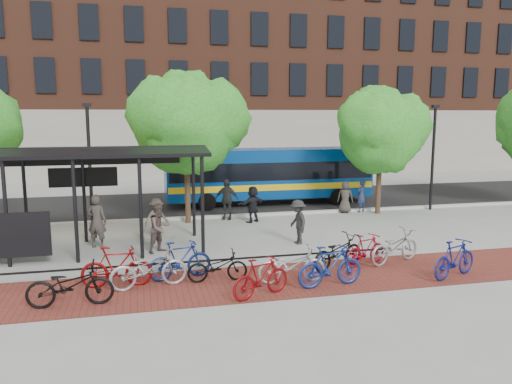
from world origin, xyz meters
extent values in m
plane|color=#9E9E99|center=(0.00, 0.00, 0.00)|extent=(160.00, 160.00, 0.00)
cube|color=black|center=(0.00, 8.00, 0.01)|extent=(160.00, 8.00, 0.01)
cube|color=#B7B7B2|center=(0.00, 4.00, 0.06)|extent=(160.00, 0.25, 0.12)
cube|color=maroon|center=(-2.00, -5.00, 0.00)|extent=(24.00, 3.00, 0.01)
cube|color=black|center=(-3.30, -4.10, 0.00)|extent=(12.00, 0.05, 0.95)
cube|color=brown|center=(10.00, 26.00, 10.00)|extent=(55.00, 14.00, 20.00)
cube|color=#7A664C|center=(-16.00, 40.00, 15.00)|extent=(22.00, 22.00, 30.00)
cylinder|color=black|center=(-9.00, -1.85, 1.65)|extent=(0.12, 0.12, 3.30)
cylinder|color=black|center=(-9.00, 0.85, 1.65)|extent=(0.12, 0.12, 3.30)
cylinder|color=black|center=(-7.00, -1.85, 1.65)|extent=(0.12, 0.12, 3.30)
cylinder|color=black|center=(-7.00, 0.85, 1.65)|extent=(0.12, 0.12, 3.30)
cylinder|color=black|center=(-5.00, -1.85, 1.65)|extent=(0.12, 0.12, 3.30)
cylinder|color=black|center=(-5.00, 0.85, 1.65)|extent=(0.12, 0.12, 3.30)
cylinder|color=black|center=(-3.00, -1.85, 1.65)|extent=(0.12, 0.12, 3.30)
cylinder|color=black|center=(-3.00, 0.85, 1.65)|extent=(0.12, 0.12, 3.30)
cube|color=black|center=(-8.00, -1.20, 3.45)|extent=(10.60, 1.65, 0.29)
cube|color=black|center=(-8.00, 0.20, 3.45)|extent=(10.60, 1.65, 0.29)
cube|color=black|center=(-8.00, 0.90, 3.05)|extent=(9.00, 0.10, 0.40)
cube|color=black|center=(-7.00, 0.95, 2.40)|extent=(2.40, 0.12, 0.70)
cube|color=#FF7200|center=(-7.00, 1.03, 2.40)|extent=(2.20, 0.02, 0.55)
cylinder|color=#382619|center=(-3.00, 3.30, 1.26)|extent=(0.24, 0.24, 2.52)
sphere|color=#28751F|center=(-3.00, 3.30, 4.20)|extent=(4.20, 4.20, 4.20)
sphere|color=#28751F|center=(-1.95, 3.50, 4.50)|extent=(3.36, 3.36, 3.36)
sphere|color=#28751F|center=(-3.84, 3.00, 4.60)|extent=(3.15, 3.15, 3.15)
sphere|color=#28751F|center=(-2.90, 3.70, 5.00)|extent=(2.94, 2.94, 2.94)
cylinder|color=#382619|center=(6.00, 3.30, 1.14)|extent=(0.24, 0.24, 2.27)
sphere|color=#28751F|center=(6.00, 3.30, 3.79)|extent=(3.80, 3.80, 3.80)
sphere|color=#28751F|center=(6.95, 3.50, 4.09)|extent=(3.04, 3.04, 3.04)
sphere|color=#28751F|center=(5.24, 3.00, 4.20)|extent=(2.85, 2.85, 2.85)
sphere|color=#28751F|center=(6.10, 3.70, 4.59)|extent=(2.66, 2.66, 2.66)
cylinder|color=black|center=(-7.00, 3.60, 2.50)|extent=(0.14, 0.14, 5.00)
cube|color=black|center=(-7.00, 3.60, 5.05)|extent=(0.35, 0.20, 0.15)
cylinder|color=black|center=(9.00, 3.60, 2.50)|extent=(0.14, 0.14, 5.00)
cube|color=black|center=(9.00, 3.60, 5.05)|extent=(0.35, 0.20, 0.15)
cube|color=navy|center=(1.61, 7.03, 1.63)|extent=(10.74, 2.35, 2.46)
cube|color=black|center=(1.61, 7.03, 1.83)|extent=(10.52, 2.39, 0.89)
cube|color=yellow|center=(1.61, 7.03, 1.03)|extent=(10.63, 2.40, 0.31)
cube|color=navy|center=(1.61, 7.03, 2.82)|extent=(10.52, 2.12, 0.16)
cylinder|color=black|center=(-1.82, 5.86, 0.43)|extent=(0.86, 0.25, 0.86)
cylinder|color=black|center=(-1.82, 8.18, 0.43)|extent=(0.86, 0.25, 0.86)
cylinder|color=black|center=(5.05, 5.87, 0.43)|extent=(0.86, 0.25, 0.86)
cylinder|color=black|center=(5.05, 8.20, 0.43)|extent=(0.86, 0.25, 0.86)
imported|color=black|center=(-6.75, -5.69, 0.54)|extent=(2.07, 0.73, 1.08)
imported|color=maroon|center=(-5.69, -4.52, 0.57)|extent=(1.93, 0.63, 1.14)
imported|color=#9C9C9E|center=(-4.85, -4.77, 0.55)|extent=(2.21, 1.13, 1.11)
imported|color=navy|center=(-3.96, -4.22, 0.56)|extent=(1.92, 0.93, 1.11)
imported|color=black|center=(-2.96, -4.69, 0.44)|extent=(1.71, 0.64, 0.89)
imported|color=maroon|center=(-2.06, -6.15, 0.53)|extent=(1.80, 1.14, 1.05)
imported|color=silver|center=(-0.94, -5.25, 0.51)|extent=(1.97, 0.75, 1.02)
imported|color=navy|center=(-0.03, -5.81, 0.58)|extent=(1.98, 0.78, 1.16)
imported|color=black|center=(0.80, -4.35, 0.52)|extent=(2.10, 1.44, 1.05)
imported|color=maroon|center=(1.79, -4.22, 0.50)|extent=(1.71, 1.03, 0.99)
imported|color=#969799|center=(2.78, -4.21, 0.54)|extent=(2.16, 1.37, 1.07)
imported|color=navy|center=(3.75, -5.91, 0.56)|extent=(1.93, 1.17, 1.12)
imported|color=#3E3731|center=(-6.52, -0.13, 0.96)|extent=(0.82, 0.69, 1.92)
imported|color=brown|center=(-4.42, 0.85, 0.76)|extent=(1.13, 0.91, 1.52)
imported|color=#2B2B2B|center=(-1.24, 3.60, 0.91)|extent=(1.15, 0.87, 1.82)
imported|color=black|center=(-0.24, 2.75, 0.79)|extent=(1.51, 1.13, 1.59)
imported|color=#3C3630|center=(4.54, 3.80, 0.77)|extent=(0.89, 0.77, 1.54)
imported|color=#212E4F|center=(5.37, 3.80, 0.78)|extent=(0.68, 0.60, 1.56)
imported|color=#51413C|center=(-4.40, -1.22, 0.85)|extent=(1.04, 1.00, 1.69)
imported|color=#252525|center=(0.54, -1.21, 0.81)|extent=(0.71, 1.10, 1.62)
camera|label=1|loc=(-5.00, -18.09, 4.66)|focal=35.00mm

